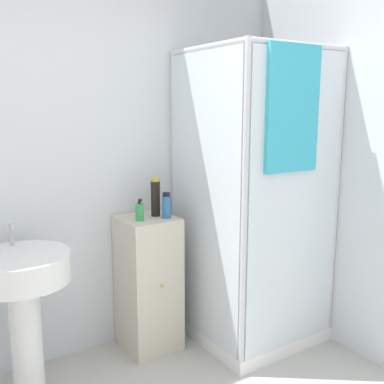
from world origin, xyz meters
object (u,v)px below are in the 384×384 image
object	(u,v)px
sink	(23,292)
shampoo_bottle_tall_black	(155,197)
soap_dispenser	(140,212)
shampoo_bottle_blue	(166,206)

from	to	relation	value
sink	shampoo_bottle_tall_black	size ratio (longest dim) A/B	3.88
soap_dispenser	shampoo_bottle_blue	world-z (taller)	shampoo_bottle_blue
soap_dispenser	sink	bearing A→B (deg)	-173.42
soap_dispenser	shampoo_bottle_tall_black	xyz separation A→B (m)	(0.14, 0.05, 0.07)
sink	shampoo_bottle_tall_black	bearing A→B (deg)	9.01
sink	soap_dispenser	world-z (taller)	soap_dispenser
sink	soap_dispenser	bearing A→B (deg)	6.58
sink	shampoo_bottle_blue	world-z (taller)	shampoo_bottle_blue
shampoo_bottle_tall_black	shampoo_bottle_blue	xyz separation A→B (m)	(0.03, -0.09, -0.04)
sink	soap_dispenser	distance (m)	0.82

